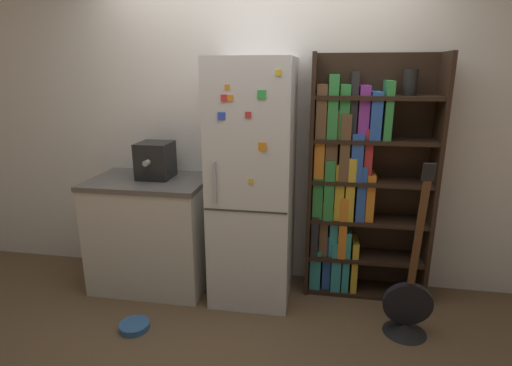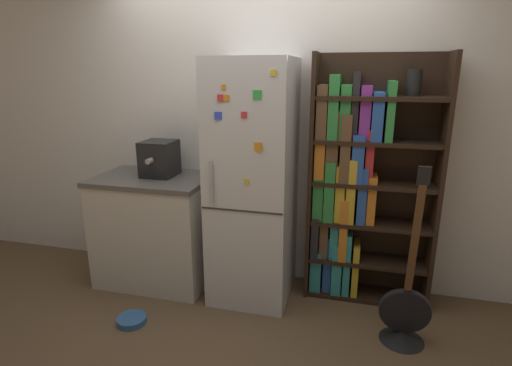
{
  "view_description": "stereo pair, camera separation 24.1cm",
  "coord_description": "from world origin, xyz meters",
  "px_view_note": "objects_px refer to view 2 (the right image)",
  "views": [
    {
      "loc": [
        0.52,
        -2.75,
        1.75
      ],
      "look_at": [
        0.02,
        0.15,
        0.92
      ],
      "focal_mm": 28.0,
      "sensor_mm": 36.0,
      "label": 1
    },
    {
      "loc": [
        0.75,
        -2.7,
        1.75
      ],
      "look_at": [
        0.02,
        0.15,
        0.92
      ],
      "focal_mm": 28.0,
      "sensor_mm": 36.0,
      "label": 2
    }
  ],
  "objects_px": {
    "espresso_machine": "(159,159)",
    "guitar": "(404,318)",
    "bookshelf": "(355,184)",
    "refrigerator": "(253,183)",
    "pet_bowl": "(132,319)"
  },
  "relations": [
    {
      "from": "pet_bowl",
      "to": "bookshelf",
      "type": "bearing_deg",
      "value": 28.81
    },
    {
      "from": "refrigerator",
      "to": "bookshelf",
      "type": "height_order",
      "value": "bookshelf"
    },
    {
      "from": "espresso_machine",
      "to": "pet_bowl",
      "type": "height_order",
      "value": "espresso_machine"
    },
    {
      "from": "espresso_machine",
      "to": "guitar",
      "type": "xyz_separation_m",
      "value": [
        1.93,
        -0.41,
        -0.89
      ]
    },
    {
      "from": "refrigerator",
      "to": "guitar",
      "type": "distance_m",
      "value": 1.4
    },
    {
      "from": "refrigerator",
      "to": "espresso_machine",
      "type": "relative_size",
      "value": 5.64
    },
    {
      "from": "espresso_machine",
      "to": "refrigerator",
      "type": "bearing_deg",
      "value": -3.7
    },
    {
      "from": "bookshelf",
      "to": "refrigerator",
      "type": "bearing_deg",
      "value": -166.34
    },
    {
      "from": "espresso_machine",
      "to": "bookshelf",
      "type": "bearing_deg",
      "value": 4.85
    },
    {
      "from": "espresso_machine",
      "to": "guitar",
      "type": "distance_m",
      "value": 2.17
    },
    {
      "from": "refrigerator",
      "to": "pet_bowl",
      "type": "bearing_deg",
      "value": -139.1
    },
    {
      "from": "bookshelf",
      "to": "guitar",
      "type": "xyz_separation_m",
      "value": [
        0.37,
        -0.55,
        -0.74
      ]
    },
    {
      "from": "bookshelf",
      "to": "espresso_machine",
      "type": "height_order",
      "value": "bookshelf"
    },
    {
      "from": "espresso_machine",
      "to": "pet_bowl",
      "type": "relative_size",
      "value": 1.56
    },
    {
      "from": "refrigerator",
      "to": "espresso_machine",
      "type": "height_order",
      "value": "refrigerator"
    }
  ]
}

